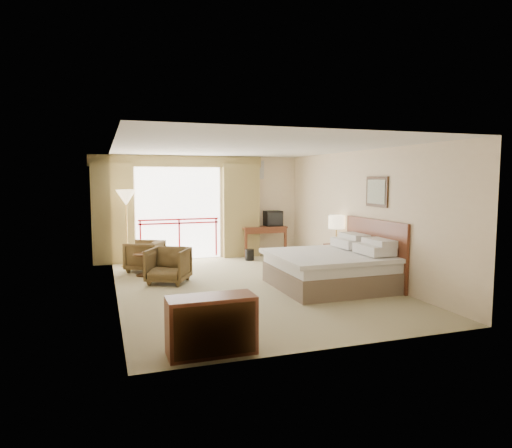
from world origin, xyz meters
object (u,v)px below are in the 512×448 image
object	(u,v)px
table_lamp	(336,223)
armchair_near	(169,283)
armchair_far	(145,271)
tv	(273,218)
wastebasket	(250,255)
floor_lamp	(126,201)
desk	(262,232)
nightstand	(337,258)
side_table	(144,261)
bed	(332,268)
dresser	(211,325)

from	to	relation	value
table_lamp	armchair_near	distance (m)	3.96
armchair_far	tv	bearing A→B (deg)	134.58
wastebasket	floor_lamp	size ratio (longest dim) A/B	0.16
desk	armchair_far	bearing A→B (deg)	-160.57
nightstand	side_table	bearing A→B (deg)	165.66
bed	floor_lamp	size ratio (longest dim) A/B	1.15
dresser	nightstand	bearing A→B (deg)	43.07
desk	armchair_near	bearing A→B (deg)	-139.10
bed	tv	distance (m)	3.98
bed	wastebasket	xyz separation A→B (m)	(-0.61, 3.29, -0.23)
armchair_far	floor_lamp	xyz separation A→B (m)	(-0.34, 0.65, 1.59)
tv	dresser	distance (m)	7.30
nightstand	side_table	distance (m)	4.31
armchair_far	dresser	world-z (taller)	dresser
tv	armchair_near	bearing A→B (deg)	-152.43
side_table	nightstand	bearing A→B (deg)	-12.35
wastebasket	bed	bearing A→B (deg)	-79.49
tv	nightstand	bearing A→B (deg)	-88.36
tv	floor_lamp	distance (m)	4.00
bed	armchair_far	xyz separation A→B (m)	(-3.30, 2.78, -0.38)
nightstand	armchair_near	xyz separation A→B (m)	(-3.80, 0.07, -0.31)
floor_lamp	armchair_near	bearing A→B (deg)	-71.54
wastebasket	armchair_far	xyz separation A→B (m)	(-2.69, -0.51, -0.14)
nightstand	desk	distance (m)	2.82
desk	side_table	world-z (taller)	desk
nightstand	desk	size ratio (longest dim) A/B	0.50
nightstand	floor_lamp	bearing A→B (deg)	152.68
desk	side_table	size ratio (longest dim) A/B	2.53
wastebasket	dresser	size ratio (longest dim) A/B	0.27
armchair_far	armchair_near	bearing A→B (deg)	40.69
dresser	table_lamp	bearing A→B (deg)	43.44
desk	armchair_near	size ratio (longest dim) A/B	1.57
table_lamp	side_table	world-z (taller)	table_lamp
dresser	side_table	bearing A→B (deg)	92.21
desk	dresser	world-z (taller)	desk
bed	floor_lamp	distance (m)	5.15
desk	tv	distance (m)	0.49
nightstand	tv	world-z (taller)	tv
nightstand	table_lamp	world-z (taller)	table_lamp
bed	tv	world-z (taller)	tv
dresser	wastebasket	bearing A→B (deg)	65.57
armchair_near	side_table	distance (m)	1.01
bed	armchair_near	world-z (taller)	bed
bed	armchair_near	bearing A→B (deg)	155.04
bed	wastebasket	world-z (taller)	bed
tv	dresser	world-z (taller)	tv
nightstand	tv	distance (m)	2.76
desk	dresser	size ratio (longest dim) A/B	1.16
table_lamp	floor_lamp	bearing A→B (deg)	155.19
table_lamp	side_table	distance (m)	4.37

